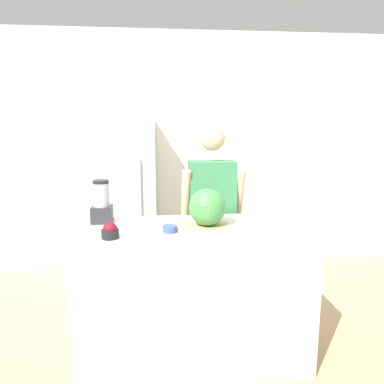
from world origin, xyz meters
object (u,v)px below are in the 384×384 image
object	(u,v)px
refrigerator	(121,201)
bowl_small_blue	(170,229)
person	(212,219)
watermelon	(207,207)
bowl_cherries	(110,231)
bowl_cream	(138,230)
blender	(102,204)

from	to	relation	value
refrigerator	bowl_small_blue	world-z (taller)	refrigerator
person	watermelon	size ratio (longest dim) A/B	6.29
bowl_cherries	bowl_small_blue	world-z (taller)	bowl_cherries
person	watermelon	bearing A→B (deg)	-102.12
refrigerator	person	world-z (taller)	refrigerator
bowl_cream	bowl_small_blue	distance (m)	0.21
bowl_cherries	blender	distance (m)	0.42
watermelon	bowl_cream	bearing A→B (deg)	-163.72
refrigerator	bowl_cherries	world-z (taller)	refrigerator
person	watermelon	world-z (taller)	person
person	watermelon	distance (m)	0.60
refrigerator	bowl_small_blue	bearing A→B (deg)	-72.96
watermelon	bowl_small_blue	world-z (taller)	watermelon
refrigerator	person	bearing A→B (deg)	-44.03
bowl_cherries	bowl_cream	bearing A→B (deg)	15.85
bowl_cherries	refrigerator	bearing A→B (deg)	92.16
person	bowl_cream	xyz separation A→B (m)	(-0.59, -0.68, 0.12)
person	blender	size ratio (longest dim) A/B	5.19
watermelon	blender	bearing A→B (deg)	164.21
person	watermelon	xyz separation A→B (m)	(-0.12, -0.54, 0.23)
person	bowl_small_blue	xyz separation A→B (m)	(-0.38, -0.63, 0.11)
refrigerator	bowl_cherries	xyz separation A→B (m)	(0.06, -1.51, 0.13)
refrigerator	watermelon	xyz separation A→B (m)	(0.70, -1.33, 0.23)
watermelon	bowl_cream	size ratio (longest dim) A/B	1.61
refrigerator	bowl_cherries	distance (m)	1.52
bowl_cherries	bowl_cream	size ratio (longest dim) A/B	0.70
refrigerator	blender	bearing A→B (deg)	-92.23
bowl_cream	blender	world-z (taller)	blender
watermelon	bowl_cherries	bearing A→B (deg)	-163.84
bowl_cherries	blender	size ratio (longest dim) A/B	0.36
person	blender	bearing A→B (deg)	-159.07
watermelon	bowl_cherries	xyz separation A→B (m)	(-0.64, -0.19, -0.10)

